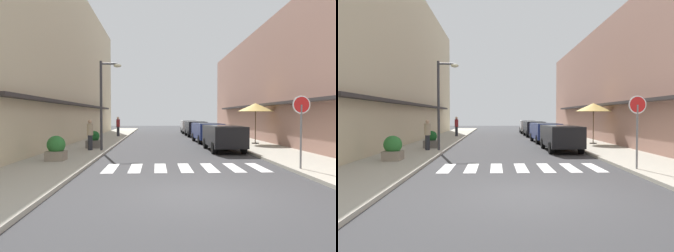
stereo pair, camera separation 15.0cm
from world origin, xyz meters
The scene contains 17 objects.
ground_plane centered at (0.00, 14.65, 0.00)m, with size 80.58×80.58×0.00m, color #38383A.
sidewalk_left centered at (-5.32, 14.65, 0.06)m, with size 3.08×51.28×0.12m, color #ADA899.
sidewalk_right centered at (5.32, 14.65, 0.06)m, with size 3.08×51.28×0.12m, color #ADA899.
building_row_left centered at (-9.36, 15.48, 5.85)m, with size 5.50×34.96×11.70m.
building_row_right centered at (9.36, 15.48, 4.42)m, with size 5.50×34.96×8.83m.
crosswalk centered at (0.00, 4.14, 0.01)m, with size 6.15×2.20×0.01m.
parked_car_near centered at (2.73, 9.93, 0.92)m, with size 1.82×4.37×1.47m.
parked_car_mid centered at (2.73, 15.66, 0.92)m, with size 1.92×4.28×1.47m.
parked_car_far centered at (2.73, 22.64, 0.92)m, with size 1.84×4.00×1.47m.
parked_car_distant centered at (2.73, 28.45, 0.92)m, with size 1.92×4.48×1.47m.
round_street_sign centered at (4.08, 3.16, 2.13)m, with size 0.65×0.07×2.62m.
street_lamp centered at (-3.93, 9.62, 3.15)m, with size 1.19×0.28×4.90m.
cafe_umbrella centered at (5.63, 13.28, 2.58)m, with size 2.40×2.40×2.75m.
planter_corner centered at (-5.37, 5.64, 0.63)m, with size 0.77×0.77×1.05m.
planter_midblock centered at (-4.79, 10.90, 0.56)m, with size 0.83×0.83×1.01m.
pedestrian_walking_near centered at (-4.76, 9.68, 1.01)m, with size 0.34×0.34×1.69m.
pedestrian_walking_far centered at (-4.60, 21.47, 1.07)m, with size 0.34×0.34×1.80m.
Camera 1 is at (-1.13, -8.02, 2.03)m, focal length 34.00 mm.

